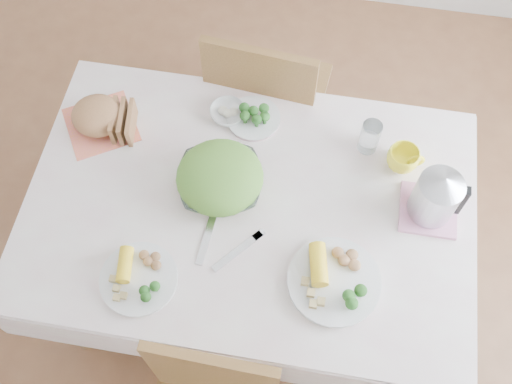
% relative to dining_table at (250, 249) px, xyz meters
% --- Properties ---
extents(floor, '(3.60, 3.60, 0.00)m').
position_rel_dining_table_xyz_m(floor, '(0.00, 0.00, -0.38)').
color(floor, brown).
rests_on(floor, ground).
extents(dining_table, '(1.40, 0.90, 0.75)m').
position_rel_dining_table_xyz_m(dining_table, '(0.00, 0.00, 0.00)').
color(dining_table, brown).
rests_on(dining_table, floor).
extents(tablecloth, '(1.50, 1.00, 0.01)m').
position_rel_dining_table_xyz_m(tablecloth, '(0.00, 0.00, 0.38)').
color(tablecloth, silver).
rests_on(tablecloth, dining_table).
extents(chair_far, '(0.49, 0.49, 0.98)m').
position_rel_dining_table_xyz_m(chair_far, '(-0.03, 0.67, 0.09)').
color(chair_far, brown).
rests_on(chair_far, floor).
extents(salad_bowl, '(0.32, 0.32, 0.07)m').
position_rel_dining_table_xyz_m(salad_bowl, '(-0.11, 0.05, 0.42)').
color(salad_bowl, white).
rests_on(salad_bowl, tablecloth).
extents(dinner_plate_left, '(0.29, 0.29, 0.02)m').
position_rel_dining_table_xyz_m(dinner_plate_left, '(-0.29, -0.32, 0.40)').
color(dinner_plate_left, white).
rests_on(dinner_plate_left, tablecloth).
extents(dinner_plate_right, '(0.34, 0.34, 0.02)m').
position_rel_dining_table_xyz_m(dinner_plate_right, '(0.31, -0.23, 0.40)').
color(dinner_plate_right, white).
rests_on(dinner_plate_right, tablecloth).
extents(broccoli_plate, '(0.19, 0.19, 0.02)m').
position_rel_dining_table_xyz_m(broccoli_plate, '(-0.04, 0.34, 0.40)').
color(broccoli_plate, beige).
rests_on(broccoli_plate, tablecloth).
extents(napkin, '(0.32, 0.32, 0.00)m').
position_rel_dining_table_xyz_m(napkin, '(-0.58, 0.23, 0.39)').
color(napkin, '#DF6C52').
rests_on(napkin, tablecloth).
extents(bread_loaf, '(0.23, 0.23, 0.11)m').
position_rel_dining_table_xyz_m(bread_loaf, '(-0.58, 0.23, 0.45)').
color(bread_loaf, brown).
rests_on(bread_loaf, napkin).
extents(fruit_bowl, '(0.15, 0.15, 0.04)m').
position_rel_dining_table_xyz_m(fruit_bowl, '(-0.14, 0.34, 0.41)').
color(fruit_bowl, white).
rests_on(fruit_bowl, tablecloth).
extents(yellow_mug, '(0.13, 0.13, 0.09)m').
position_rel_dining_table_xyz_m(yellow_mug, '(0.49, 0.24, 0.43)').
color(yellow_mug, yellow).
rests_on(yellow_mug, tablecloth).
extents(glass_tumbler, '(0.08, 0.08, 0.13)m').
position_rel_dining_table_xyz_m(glass_tumbler, '(0.37, 0.29, 0.45)').
color(glass_tumbler, white).
rests_on(glass_tumbler, tablecloth).
extents(pink_tray, '(0.19, 0.19, 0.01)m').
position_rel_dining_table_xyz_m(pink_tray, '(0.59, 0.08, 0.40)').
color(pink_tray, pink).
rests_on(pink_tray, tablecloth).
extents(electric_kettle, '(0.15, 0.15, 0.21)m').
position_rel_dining_table_xyz_m(electric_kettle, '(0.59, 0.08, 0.51)').
color(electric_kettle, '#B2B5BA').
rests_on(electric_kettle, pink_tray).
extents(fork_left, '(0.04, 0.21, 0.00)m').
position_rel_dining_table_xyz_m(fork_left, '(-0.11, -0.13, 0.39)').
color(fork_left, silver).
rests_on(fork_left, tablecloth).
extents(fork_right, '(0.15, 0.17, 0.00)m').
position_rel_dining_table_xyz_m(fork_right, '(-0.01, -0.17, 0.39)').
color(fork_right, silver).
rests_on(fork_right, tablecloth).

